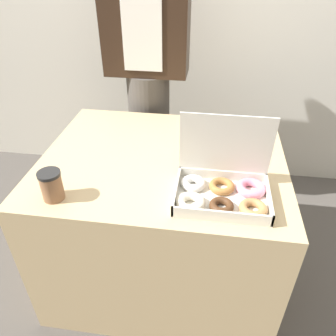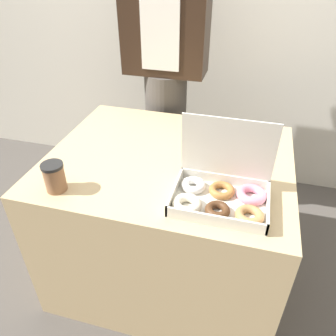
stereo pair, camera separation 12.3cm
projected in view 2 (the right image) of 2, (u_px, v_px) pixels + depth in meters
The scene contains 5 objects.
ground_plane at pixel (169, 266), 1.89m from camera, with size 14.00×14.00×0.00m, color #4C4742.
table at pixel (169, 218), 1.68m from camera, with size 1.08×0.88×0.75m.
donut_box at pixel (221, 192), 1.19m from camera, with size 0.36×0.26×0.30m.
coffee_cup at pixel (54, 177), 1.24m from camera, with size 0.08×0.08×0.12m.
person_customer at pixel (166, 72), 1.88m from camera, with size 0.46×0.25×1.73m.
Camera 2 is at (0.32, -1.19, 1.54)m, focal length 35.00 mm.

